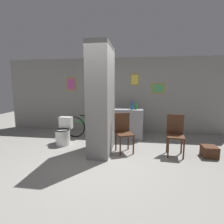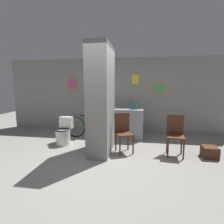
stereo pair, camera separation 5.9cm
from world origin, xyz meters
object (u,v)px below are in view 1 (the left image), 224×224
toilet (64,133)px  bottle_tall (132,106)px  chair_by_doorway (175,133)px  chair_near_pillar (123,131)px  bicycle (91,127)px

toilet → bottle_tall: bottle_tall is taller
chair_by_doorway → chair_near_pillar: bearing=-176.2°
bottle_tall → chair_by_doorway: bearing=-45.0°
bicycle → toilet: bearing=-134.3°
toilet → chair_by_doorway: size_ratio=0.77×
chair_near_pillar → bottle_tall: bearing=56.0°
chair_near_pillar → chair_by_doorway: size_ratio=1.00×
toilet → chair_by_doorway: (2.97, -0.35, 0.22)m
toilet → chair_by_doorway: bearing=-6.8°
bicycle → bottle_tall: 1.43m
bicycle → bottle_tall: bottle_tall is taller
chair_by_doorway → bottle_tall: bearing=139.8°
toilet → chair_near_pillar: bearing=-10.8°
chair_near_pillar → bottle_tall: 1.18m
chair_by_doorway → bicycle: size_ratio=0.55×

